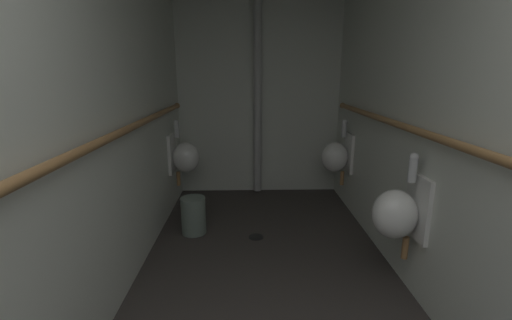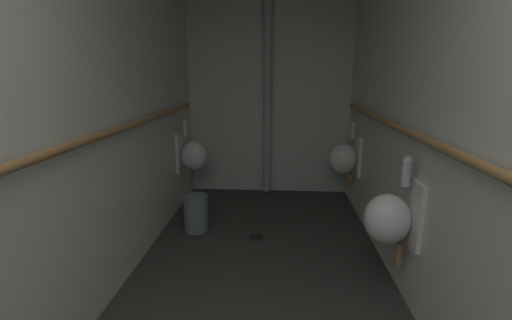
% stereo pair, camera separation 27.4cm
% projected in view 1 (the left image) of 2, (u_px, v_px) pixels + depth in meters
% --- Properties ---
extents(floor, '(2.14, 4.50, 0.08)m').
position_uv_depth(floor, '(269.00, 295.00, 2.49)').
color(floor, '#383330').
rests_on(floor, ground).
extents(wall_left, '(0.06, 4.50, 2.50)m').
position_uv_depth(wall_left, '(104.00, 117.00, 2.15)').
color(wall_left, silver).
rests_on(wall_left, ground).
extents(wall_right, '(0.06, 4.50, 2.50)m').
position_uv_depth(wall_right, '(433.00, 116.00, 2.20)').
color(wall_right, silver).
rests_on(wall_right, ground).
extents(wall_back, '(2.14, 0.06, 2.50)m').
position_uv_depth(wall_back, '(259.00, 95.00, 4.32)').
color(wall_back, silver).
rests_on(wall_back, ground).
extents(urinal_left_mid, '(0.32, 0.30, 0.76)m').
position_uv_depth(urinal_left_mid, '(184.00, 156.00, 3.88)').
color(urinal_left_mid, white).
extents(urinal_right_mid, '(0.32, 0.30, 0.76)m').
position_uv_depth(urinal_right_mid, '(398.00, 213.00, 2.32)').
color(urinal_right_mid, white).
extents(urinal_right_far, '(0.32, 0.30, 0.76)m').
position_uv_depth(urinal_right_far, '(337.00, 156.00, 3.90)').
color(urinal_right_far, white).
extents(supply_pipe_left, '(0.06, 3.73, 0.06)m').
position_uv_depth(supply_pipe_left, '(120.00, 133.00, 2.16)').
color(supply_pipe_left, '#9E7042').
extents(supply_pipe_right, '(0.06, 3.69, 0.06)m').
position_uv_depth(supply_pipe_right, '(419.00, 132.00, 2.20)').
color(supply_pipe_right, '#9E7042').
extents(standpipe_back_wall, '(0.10, 0.10, 2.45)m').
position_uv_depth(standpipe_back_wall, '(258.00, 95.00, 4.22)').
color(standpipe_back_wall, '#B2B2B2').
rests_on(standpipe_back_wall, ground).
extents(floor_drain, '(0.14, 0.14, 0.01)m').
position_uv_depth(floor_drain, '(256.00, 237.00, 3.28)').
color(floor_drain, black).
rests_on(floor_drain, ground).
extents(waste_bin, '(0.24, 0.24, 0.36)m').
position_uv_depth(waste_bin, '(194.00, 215.00, 3.33)').
color(waste_bin, slate).
rests_on(waste_bin, ground).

